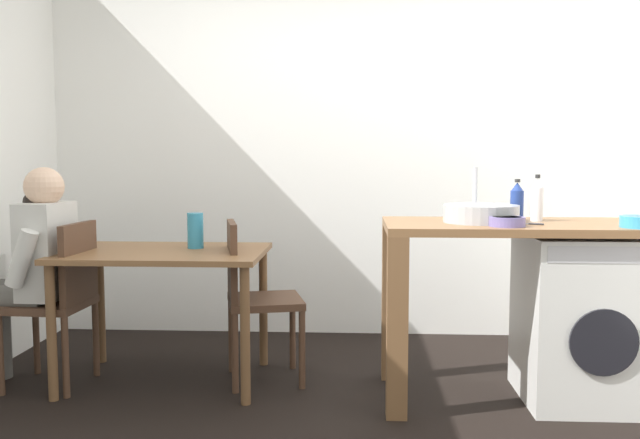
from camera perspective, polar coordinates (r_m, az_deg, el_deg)
ground_plane at (r=3.24m, az=2.22°, el=-17.38°), size 5.46×5.46×0.00m
wall_back at (r=4.74m, az=2.61°, el=6.48°), size 4.60×0.10×2.70m
dining_table at (r=3.80m, az=-13.11°, el=-4.03°), size 1.10×0.76×0.74m
chair_person_seat at (r=3.91m, az=-21.24°, el=-5.99°), size 0.42×0.42×0.90m
chair_opposite at (r=3.75m, az=-5.86°, el=-6.15°), size 0.48×0.48×0.90m
seated_person at (r=3.96m, az=-23.39°, el=-3.53°), size 0.51×0.52×1.20m
kitchen_counter at (r=3.53m, az=14.33°, el=-2.81°), size 1.50×0.68×0.92m
washing_machine at (r=3.70m, az=21.49°, el=-7.84°), size 0.60×0.61×0.86m
sink_basin at (r=3.50m, az=13.58°, el=0.49°), size 0.38×0.38×0.09m
tap at (r=3.67m, az=13.10°, el=2.20°), size 0.02×0.02×0.28m
bottle_tall_green at (r=3.66m, az=16.47°, el=1.47°), size 0.07×0.07×0.22m
bottle_squat_brown at (r=3.64m, az=18.05°, el=1.58°), size 0.06×0.06×0.24m
mixing_bowl at (r=3.32m, az=15.69°, el=-0.12°), size 0.17×0.17×0.05m
vase at (r=3.83m, az=-10.60°, el=-0.93°), size 0.09×0.09×0.20m
scissors at (r=3.45m, az=17.34°, el=-0.35°), size 0.15×0.06×0.01m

